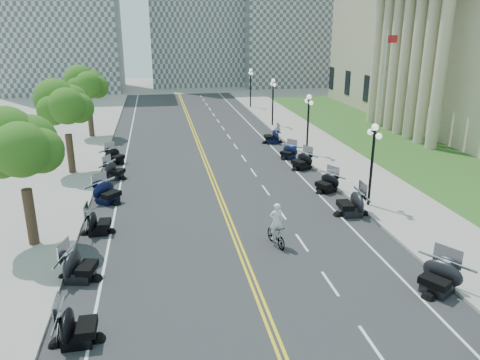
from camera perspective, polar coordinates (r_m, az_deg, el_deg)
ground at (r=23.31m, az=-0.06°, el=-8.26°), size 160.00×160.00×0.00m
road at (r=32.46m, az=-3.16°, el=-0.43°), size 16.00×90.00×0.01m
centerline_yellow_a at (r=32.45m, az=-3.37°, el=-0.42°), size 0.12×90.00×0.00m
centerline_yellow_b at (r=32.47m, az=-2.95°, el=-0.40°), size 0.12×90.00×0.00m
edge_line_north at (r=33.78m, az=7.68°, el=0.21°), size 0.12×90.00×0.00m
edge_line_south at (r=32.37m, az=-14.47°, el=-1.04°), size 0.12×90.00×0.00m
lane_dash_4 at (r=17.68m, az=15.71°, el=-18.62°), size 0.12×2.00×0.00m
lane_dash_5 at (r=20.71m, az=10.92°, el=-12.28°), size 0.12×2.00×0.00m
lane_dash_6 at (r=24.02m, az=7.55°, el=-7.56°), size 0.12×2.00×0.00m
lane_dash_7 at (r=27.51m, az=5.06°, el=-4.00°), size 0.12×2.00×0.00m
lane_dash_8 at (r=31.13m, az=3.16°, el=-1.25°), size 0.12×2.00×0.00m
lane_dash_9 at (r=34.83m, az=1.66°, el=0.93°), size 0.12×2.00×0.00m
lane_dash_10 at (r=38.59m, az=0.45°, el=2.68°), size 0.12×2.00×0.00m
lane_dash_11 at (r=42.40m, az=-0.54°, el=4.12°), size 0.12×2.00×0.00m
lane_dash_12 at (r=46.23m, az=-1.38°, el=5.33°), size 0.12×2.00×0.00m
lane_dash_13 at (r=50.10m, az=-2.09°, el=6.34°), size 0.12×2.00×0.00m
lane_dash_14 at (r=53.98m, az=-2.70°, el=7.21°), size 0.12×2.00×0.00m
lane_dash_15 at (r=57.88m, az=-3.22°, el=7.96°), size 0.12×2.00×0.00m
lane_dash_16 at (r=61.79m, az=-3.69°, el=8.62°), size 0.12×2.00×0.00m
lane_dash_17 at (r=65.71m, az=-4.10°, el=9.20°), size 0.12×2.00×0.00m
lane_dash_18 at (r=69.64m, az=-4.46°, el=9.71°), size 0.12×2.00×0.00m
lane_dash_19 at (r=73.58m, az=-4.79°, el=10.17°), size 0.12×2.00×0.00m
sidewalk_north at (r=35.20m, az=14.05°, el=0.67°), size 5.00×90.00×0.15m
sidewalk_south at (r=32.95m, az=-21.59°, el=-1.32°), size 5.00×90.00×0.15m
lawn at (r=45.16m, az=18.15°, el=4.14°), size 9.00×60.00×0.10m
distant_block_a at (r=83.79m, az=-21.22°, el=18.97°), size 18.00×14.00×26.00m
distant_block_c at (r=89.28m, az=6.90°, el=18.61°), size 20.00×14.00×22.00m
street_lamp_2 at (r=28.51m, az=15.75°, el=1.68°), size 0.50×1.20×4.90m
street_lamp_3 at (r=39.31m, az=8.28°, el=6.67°), size 0.50×1.20×4.90m
street_lamp_4 at (r=50.65m, az=4.02°, el=9.42°), size 0.50×1.20×4.90m
street_lamp_5 at (r=62.24m, az=1.30°, el=11.13°), size 0.50×1.20×4.90m
flagpole at (r=48.02m, az=17.04°, el=11.08°), size 1.10×0.20×10.00m
tree_2 at (r=24.08m, az=-25.15°, el=2.91°), size 4.80×4.80×9.20m
tree_3 at (r=35.55m, az=-20.51°, el=8.00°), size 4.80×4.80×9.20m
tree_4 at (r=47.29m, az=-18.11°, el=10.57°), size 4.80×4.80×9.20m
motorcycle_n_4 at (r=21.05m, az=23.08°, el=-10.71°), size 2.93×2.93×1.49m
motorcycle_n_6 at (r=27.58m, az=13.42°, el=-2.67°), size 2.36×2.36×1.57m
motorcycle_n_7 at (r=31.16m, az=10.55°, el=-0.24°), size 2.58×2.58×1.34m
motorcycle_n_8 at (r=35.78m, az=7.56°, el=2.40°), size 2.64×2.64×1.40m
motorcycle_n_9 at (r=38.58m, az=5.92°, el=3.52°), size 2.49×2.49×1.24m
motorcycle_n_10 at (r=43.57m, az=3.92°, el=5.45°), size 2.13×2.13×1.47m
motorcycle_s_4 at (r=17.64m, az=-19.30°, el=-16.33°), size 2.04×2.04×1.42m
motorcycle_s_5 at (r=21.42m, az=-19.02°, el=-9.72°), size 2.50×2.50×1.46m
motorcycle_s_6 at (r=25.66m, az=-16.91°, el=-4.87°), size 1.99×1.99×1.35m
motorcycle_s_7 at (r=29.86m, az=-15.90°, el=-1.34°), size 2.98×2.98×1.48m
motorcycle_s_8 at (r=34.42m, az=-15.09°, el=1.23°), size 2.59×2.59×1.36m
motorcycle_s_9 at (r=38.27m, az=-15.01°, el=2.94°), size 2.72×2.72×1.35m
bicycle at (r=23.37m, az=4.40°, el=-6.73°), size 0.92×1.93×1.12m
cyclist_rider at (r=22.77m, az=4.49°, el=-3.28°), size 0.70×0.46×1.91m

